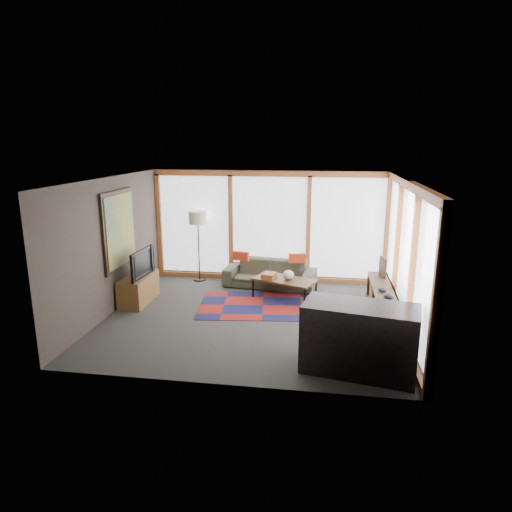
# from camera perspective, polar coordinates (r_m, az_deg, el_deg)

# --- Properties ---
(ground) EXTENTS (5.50, 5.50, 0.00)m
(ground) POSITION_cam_1_polar(r_m,az_deg,el_deg) (8.74, -0.40, -7.65)
(ground) COLOR #2C2C2A
(ground) RESTS_ON ground
(room_envelope) EXTENTS (5.52, 5.02, 2.62)m
(room_envelope) POSITION_cam_1_polar(r_m,az_deg,el_deg) (8.78, 3.36, 2.93)
(room_envelope) COLOR #3C322C
(room_envelope) RESTS_ON ground
(rug) EXTENTS (2.73, 1.93, 0.01)m
(rug) POSITION_cam_1_polar(r_m,az_deg,el_deg) (9.32, 0.85, -6.20)
(rug) COLOR maroon
(rug) RESTS_ON ground
(sofa) EXTENTS (2.14, 1.05, 0.60)m
(sofa) POSITION_cam_1_polar(r_m,az_deg,el_deg) (10.44, 1.76, -2.23)
(sofa) COLOR #353829
(sofa) RESTS_ON ground
(pillow_left) EXTENTS (0.38, 0.18, 0.20)m
(pillow_left) POSITION_cam_1_polar(r_m,az_deg,el_deg) (10.41, -1.87, 0.02)
(pillow_left) COLOR red
(pillow_left) RESTS_ON sofa
(pillow_right) EXTENTS (0.39, 0.19, 0.21)m
(pillow_right) POSITION_cam_1_polar(r_m,az_deg,el_deg) (10.24, 5.15, -0.26)
(pillow_right) COLOR red
(pillow_right) RESTS_ON sofa
(floor_lamp) EXTENTS (0.42, 0.42, 1.67)m
(floor_lamp) POSITION_cam_1_polar(r_m,az_deg,el_deg) (10.86, -7.18, 1.22)
(floor_lamp) COLOR black
(floor_lamp) RESTS_ON ground
(coffee_table) EXTENTS (1.43, 1.08, 0.43)m
(coffee_table) POSITION_cam_1_polar(r_m,az_deg,el_deg) (9.70, 3.56, -4.08)
(coffee_table) COLOR #322113
(coffee_table) RESTS_ON ground
(book_stack) EXTENTS (0.31, 0.36, 0.11)m
(book_stack) POSITION_cam_1_polar(r_m,az_deg,el_deg) (9.67, 1.63, -2.45)
(book_stack) COLOR brown
(book_stack) RESTS_ON coffee_table
(vase) EXTENTS (0.27, 0.27, 0.20)m
(vase) POSITION_cam_1_polar(r_m,az_deg,el_deg) (9.57, 4.09, -2.38)
(vase) COLOR beige
(vase) RESTS_ON coffee_table
(bookshelf) EXTENTS (0.40, 2.20, 0.55)m
(bookshelf) POSITION_cam_1_polar(r_m,az_deg,el_deg) (9.06, 15.51, -5.53)
(bookshelf) COLOR #322113
(bookshelf) RESTS_ON ground
(bowl_a) EXTENTS (0.18, 0.18, 0.09)m
(bowl_a) POSITION_cam_1_polar(r_m,az_deg,el_deg) (8.41, 16.26, -4.80)
(bowl_a) COLOR black
(bowl_a) RESTS_ON bookshelf
(bowl_b) EXTENTS (0.20, 0.20, 0.08)m
(bowl_b) POSITION_cam_1_polar(r_m,az_deg,el_deg) (8.76, 15.53, -4.03)
(bowl_b) COLOR black
(bowl_b) RESTS_ON bookshelf
(shelf_picture) EXTENTS (0.12, 0.31, 0.41)m
(shelf_picture) POSITION_cam_1_polar(r_m,az_deg,el_deg) (9.63, 15.55, -1.37)
(shelf_picture) COLOR black
(shelf_picture) RESTS_ON bookshelf
(tv_console) EXTENTS (0.47, 1.13, 0.57)m
(tv_console) POSITION_cam_1_polar(r_m,az_deg,el_deg) (9.75, -14.44, -4.01)
(tv_console) COLOR brown
(tv_console) RESTS_ON ground
(television) EXTENTS (0.18, 1.01, 0.58)m
(television) POSITION_cam_1_polar(r_m,az_deg,el_deg) (9.53, -14.52, -0.85)
(television) COLOR black
(television) RESTS_ON tv_console
(bar_counter) EXTENTS (1.72, 1.04, 1.01)m
(bar_counter) POSITION_cam_1_polar(r_m,az_deg,el_deg) (6.80, 12.80, -10.03)
(bar_counter) COLOR black
(bar_counter) RESTS_ON ground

